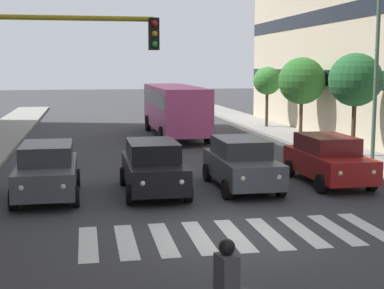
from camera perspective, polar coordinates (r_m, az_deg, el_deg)
ground_plane at (r=14.35m, az=4.30°, el=-9.08°), size 180.00×180.00×0.00m
crosswalk_markings at (r=14.34m, az=4.30°, el=-9.07°), size 7.65×2.80×0.01m
car_0 at (r=20.85m, az=13.52°, el=-1.42°), size 2.02×4.44×1.72m
car_1 at (r=19.53m, az=4.99°, el=-1.85°), size 2.02×4.44×1.72m
car_2 at (r=18.78m, az=-3.92°, el=-2.24°), size 2.02×4.44×1.72m
car_3 at (r=18.72m, az=-14.38°, el=-2.50°), size 2.02×4.44×1.72m
bus_behind_traffic at (r=33.84m, az=-1.80°, el=3.97°), size 2.78×10.50×3.00m
traffic_light_gantry at (r=13.89m, az=-17.67°, el=5.74°), size 5.01×0.36×5.50m
street_lamp_left at (r=23.39m, az=17.17°, el=9.29°), size 2.98×0.28×7.83m
street_tree_1 at (r=26.58m, az=16.12°, el=6.24°), size 2.40×2.40×4.62m
street_tree_2 at (r=33.25m, az=11.00°, el=6.29°), size 2.70×2.70×4.54m
street_tree_3 at (r=38.29m, az=7.59°, el=6.34°), size 1.86×1.86×3.99m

